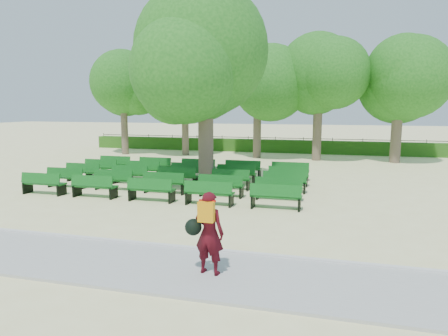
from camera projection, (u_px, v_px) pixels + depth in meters
name	position (u px, v px, depth m)	size (l,w,h in m)	color
ground	(200.00, 191.00, 15.50)	(120.00, 120.00, 0.00)	beige
paving	(89.00, 260.00, 8.43)	(30.00, 2.20, 0.06)	#A9AAA5
curb	(117.00, 242.00, 9.52)	(30.00, 0.12, 0.10)	silver
hedge	(261.00, 146.00, 28.80)	(26.00, 0.70, 0.90)	#295C17
fence	(262.00, 151.00, 29.25)	(26.00, 0.10, 1.02)	black
tree_line	(250.00, 159.00, 25.05)	(21.80, 6.80, 7.04)	#27711E
bench_array	(179.00, 184.00, 16.38)	(1.65, 0.54, 1.03)	#105C18
tree_among	(205.00, 69.00, 15.29)	(5.29, 5.29, 7.06)	brown
person	(208.00, 232.00, 7.57)	(0.78, 0.49, 1.61)	#400910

